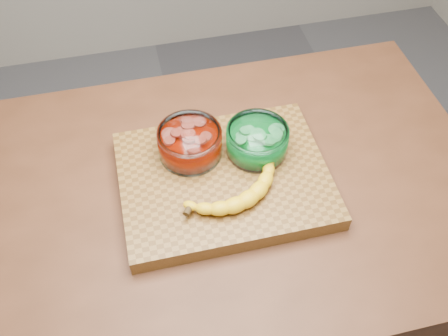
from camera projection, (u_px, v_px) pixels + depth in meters
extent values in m
plane|color=#56565A|center=(224.00, 335.00, 1.81)|extent=(3.50, 3.50, 0.00)
cube|color=#502B18|center=(224.00, 278.00, 1.46)|extent=(1.20, 0.80, 0.90)
cube|color=brown|center=(224.00, 179.00, 1.10)|extent=(0.45, 0.35, 0.04)
cylinder|color=white|center=(190.00, 143.00, 1.09)|extent=(0.14, 0.14, 0.07)
cylinder|color=#AE1501|center=(190.00, 146.00, 1.10)|extent=(0.12, 0.12, 0.04)
cylinder|color=#DC5945|center=(189.00, 137.00, 1.08)|extent=(0.11, 0.11, 0.02)
cylinder|color=white|center=(257.00, 140.00, 1.10)|extent=(0.14, 0.14, 0.06)
cylinder|color=#0D9B31|center=(257.00, 143.00, 1.11)|extent=(0.12, 0.12, 0.04)
cylinder|color=#71F084|center=(258.00, 135.00, 1.09)|extent=(0.11, 0.11, 0.02)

